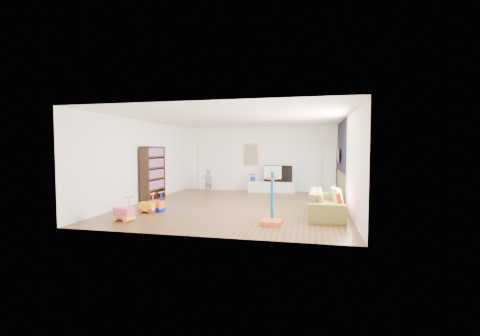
% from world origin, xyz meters
% --- Properties ---
extents(floor, '(6.50, 7.50, 0.00)m').
position_xyz_m(floor, '(0.00, 0.00, 0.00)').
color(floor, brown).
rests_on(floor, ground).
extents(ceiling, '(6.50, 7.50, 0.00)m').
position_xyz_m(ceiling, '(0.00, 0.00, 2.70)').
color(ceiling, white).
rests_on(ceiling, ground).
extents(wall_back, '(6.50, 0.00, 2.70)m').
position_xyz_m(wall_back, '(0.00, 3.75, 1.35)').
color(wall_back, white).
rests_on(wall_back, ground).
extents(wall_front, '(6.50, 0.00, 2.70)m').
position_xyz_m(wall_front, '(0.00, -3.75, 1.35)').
color(wall_front, silver).
rests_on(wall_front, ground).
extents(wall_left, '(0.00, 7.50, 2.70)m').
position_xyz_m(wall_left, '(-3.25, 0.00, 1.35)').
color(wall_left, silver).
rests_on(wall_left, ground).
extents(wall_right, '(0.00, 7.50, 2.70)m').
position_xyz_m(wall_right, '(3.25, 0.00, 1.35)').
color(wall_right, silver).
rests_on(wall_right, ground).
extents(navy_accent, '(0.01, 3.20, 1.70)m').
position_xyz_m(navy_accent, '(3.23, 1.40, 1.85)').
color(navy_accent, black).
rests_on(navy_accent, wall_right).
extents(olive_wainscot, '(0.01, 3.20, 1.00)m').
position_xyz_m(olive_wainscot, '(3.23, 1.40, 0.50)').
color(olive_wainscot, brown).
rests_on(olive_wainscot, wall_right).
extents(doorway, '(1.45, 0.06, 2.10)m').
position_xyz_m(doorway, '(-1.90, 3.71, 1.05)').
color(doorway, white).
rests_on(doorway, ground).
extents(painting_back, '(0.62, 0.06, 0.92)m').
position_xyz_m(painting_back, '(-0.25, 3.71, 1.55)').
color(painting_back, gold).
rests_on(painting_back, wall_back).
extents(artwork_right, '(0.04, 0.56, 0.46)m').
position_xyz_m(artwork_right, '(3.17, 1.60, 1.55)').
color(artwork_right, '#7F3F8C').
rests_on(artwork_right, wall_right).
extents(media_console, '(1.92, 0.60, 0.44)m').
position_xyz_m(media_console, '(0.68, 3.31, 0.22)').
color(media_console, silver).
rests_on(media_console, ground).
extents(tall_cabinet, '(0.45, 0.45, 1.82)m').
position_xyz_m(tall_cabinet, '(2.98, 3.33, 0.91)').
color(tall_cabinet, white).
rests_on(tall_cabinet, ground).
extents(bookshelf, '(0.35, 1.27, 1.85)m').
position_xyz_m(bookshelf, '(-3.02, 0.28, 0.93)').
color(bookshelf, black).
rests_on(bookshelf, ground).
extents(sofa, '(0.98, 2.32, 0.67)m').
position_xyz_m(sofa, '(2.67, -1.03, 0.33)').
color(sofa, olive).
rests_on(sofa, ground).
extents(basketball_hoop, '(0.47, 0.57, 1.36)m').
position_xyz_m(basketball_hoop, '(1.35, -2.35, 0.68)').
color(basketball_hoop, '#D14A25').
rests_on(basketball_hoop, ground).
extents(ride_on_yellow, '(0.42, 0.27, 0.55)m').
position_xyz_m(ride_on_yellow, '(-2.16, -1.73, 0.27)').
color(ride_on_yellow, yellow).
rests_on(ride_on_yellow, ground).
extents(ride_on_orange, '(0.48, 0.37, 0.57)m').
position_xyz_m(ride_on_orange, '(-2.01, -1.48, 0.28)').
color(ride_on_orange, '#CD521F').
rests_on(ride_on_orange, ground).
extents(ride_on_pink, '(0.51, 0.38, 0.61)m').
position_xyz_m(ride_on_pink, '(-2.22, -2.78, 0.30)').
color(ride_on_pink, '#F3436A').
rests_on(ride_on_pink, ground).
extents(child, '(0.39, 0.34, 0.91)m').
position_xyz_m(child, '(-1.91, 2.92, 0.46)').
color(child, slate).
rests_on(child, ground).
extents(tv, '(1.18, 0.32, 0.68)m').
position_xyz_m(tv, '(0.97, 3.34, 0.78)').
color(tv, black).
rests_on(tv, media_console).
extents(vase_plant, '(0.46, 0.42, 0.43)m').
position_xyz_m(vase_plant, '(-0.07, 3.31, 0.65)').
color(vase_plant, navy).
rests_on(vase_plant, media_console).
extents(pillow_left, '(0.10, 0.34, 0.34)m').
position_xyz_m(pillow_left, '(2.93, -1.71, 0.53)').
color(pillow_left, red).
rests_on(pillow_left, sofa).
extents(pillow_center, '(0.23, 0.43, 0.41)m').
position_xyz_m(pillow_center, '(2.93, -1.06, 0.53)').
color(pillow_center, silver).
rests_on(pillow_center, sofa).
extents(pillow_right, '(0.14, 0.38, 0.37)m').
position_xyz_m(pillow_right, '(2.90, -0.36, 0.53)').
color(pillow_right, '#CC2C4E').
rests_on(pillow_right, sofa).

